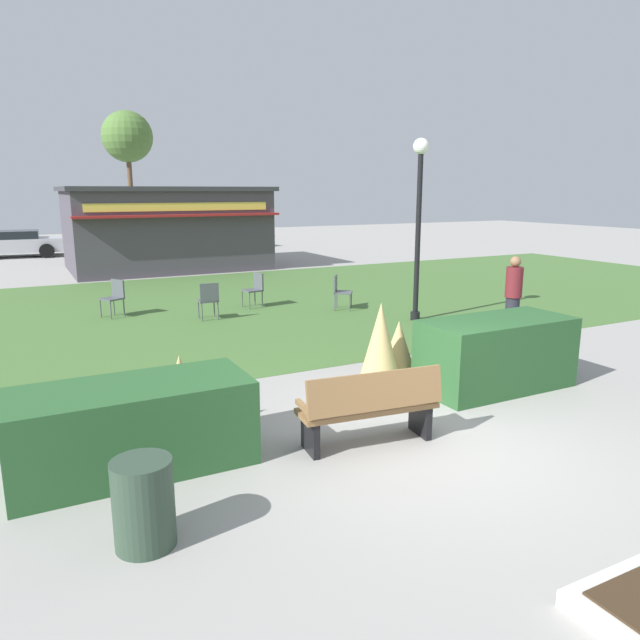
{
  "coord_description": "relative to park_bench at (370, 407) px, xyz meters",
  "views": [
    {
      "loc": [
        -4.32,
        -5.1,
        2.99
      ],
      "look_at": [
        -0.3,
        2.62,
        1.07
      ],
      "focal_mm": 33.04,
      "sensor_mm": 36.0,
      "label": 1
    }
  ],
  "objects": [
    {
      "name": "hedge_left",
      "position": [
        -2.6,
        0.7,
        -0.0
      ],
      "size": [
        2.52,
        1.1,
        0.95
      ],
      "primitive_type": "cube",
      "color": "#28562B",
      "rests_on": "ground_plane"
    },
    {
      "name": "tree_right_bg",
      "position": [
        2.69,
        29.69,
        5.37
      ],
      "size": [
        2.8,
        2.8,
        7.31
      ],
      "color": "brown",
      "rests_on": "ground_plane"
    },
    {
      "name": "ornamental_grass_behind_right",
      "position": [
        1.73,
        1.9,
        0.01
      ],
      "size": [
        0.66,
        0.66,
        0.98
      ],
      "primitive_type": "cone",
      "color": "tan",
      "rests_on": "ground_plane"
    },
    {
      "name": "ornamental_grass_behind_left",
      "position": [
        -1.89,
        1.42,
        0.03
      ],
      "size": [
        0.65,
        0.65,
        1.01
      ],
      "primitive_type": "cone",
      "color": "tan",
      "rests_on": "ground_plane"
    },
    {
      "name": "lamppost_mid",
      "position": [
        4.69,
        5.42,
        2.12
      ],
      "size": [
        0.36,
        0.36,
        4.12
      ],
      "color": "black",
      "rests_on": "ground_plane"
    },
    {
      "name": "cafe_chair_center",
      "position": [
        1.93,
        8.65,
        0.05
      ],
      "size": [
        0.5,
        0.5,
        0.89
      ],
      "color": "#4C5156",
      "rests_on": "ground_plane"
    },
    {
      "name": "cafe_chair_north",
      "position": [
        0.38,
        7.67,
        0.05
      ],
      "size": [
        0.47,
        0.47,
        0.89
      ],
      "color": "#4C5156",
      "rests_on": "ground_plane"
    },
    {
      "name": "cafe_chair_west",
      "position": [
        3.71,
        7.33,
        0.05
      ],
      "size": [
        0.62,
        0.62,
        0.89
      ],
      "color": "#4C5156",
      "rests_on": "ground_plane"
    },
    {
      "name": "parked_car_center_slot",
      "position": [
        1.87,
        24.74,
        0.16
      ],
      "size": [
        4.25,
        2.16,
        1.2
      ],
      "color": "silver",
      "rests_on": "ground_plane"
    },
    {
      "name": "parked_car_east_slot",
      "position": [
        6.43,
        24.74,
        0.16
      ],
      "size": [
        4.3,
        2.26,
        1.2
      ],
      "color": "navy",
      "rests_on": "ground_plane"
    },
    {
      "name": "person_strolling",
      "position": [
        5.44,
        3.15,
        0.38
      ],
      "size": [
        0.34,
        0.34,
        1.69
      ],
      "rotation": [
        0.0,
        0.0,
        6.17
      ],
      "color": "#23232D",
      "rests_on": "ground_plane"
    },
    {
      "name": "cafe_chair_east",
      "position": [
        -1.51,
        9.1,
        0.05
      ],
      "size": [
        0.6,
        0.6,
        0.89
      ],
      "color": "#4C5156",
      "rests_on": "ground_plane"
    },
    {
      "name": "hedge_right",
      "position": [
        2.85,
        0.91,
        0.06
      ],
      "size": [
        2.37,
        1.1,
        1.08
      ],
      "primitive_type": "cube",
      "color": "#28562B",
      "rests_on": "ground_plane"
    },
    {
      "name": "ornamental_grass_behind_center",
      "position": [
        1.23,
        1.66,
        0.2
      ],
      "size": [
        0.71,
        0.71,
        1.35
      ],
      "primitive_type": "cone",
      "color": "tan",
      "rests_on": "ground_plane"
    },
    {
      "name": "trash_bin",
      "position": [
        -2.79,
        -0.83,
        -0.09
      ],
      "size": [
        0.52,
        0.52,
        0.78
      ],
      "primitive_type": "cylinder",
      "color": "#2D4233",
      "rests_on": "ground_plane"
    },
    {
      "name": "food_kiosk",
      "position": [
        1.78,
        17.66,
        1.09
      ],
      "size": [
        7.41,
        5.32,
        3.12
      ],
      "color": "#47424C",
      "rests_on": "ground_plane"
    },
    {
      "name": "lawn_patch",
      "position": [
        0.76,
        9.0,
        -0.48
      ],
      "size": [
        36.0,
        12.0,
        0.01
      ],
      "primitive_type": "cube",
      "color": "#446B33",
      "rests_on": "ground_plane"
    },
    {
      "name": "park_bench",
      "position": [
        0.0,
        0.0,
        0.0
      ],
      "size": [
        1.75,
        0.71,
        0.95
      ],
      "color": "olive",
      "rests_on": "ground_plane"
    },
    {
      "name": "parked_car_west_slot",
      "position": [
        -3.5,
        24.74,
        0.16
      ],
      "size": [
        4.31,
        2.27,
        1.2
      ],
      "color": "#B7BABF",
      "rests_on": "ground_plane"
    },
    {
      "name": "ground_plane",
      "position": [
        0.76,
        -0.46,
        -0.48
      ],
      "size": [
        80.0,
        80.0,
        0.0
      ],
      "primitive_type": "plane",
      "color": "#999691"
    }
  ]
}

